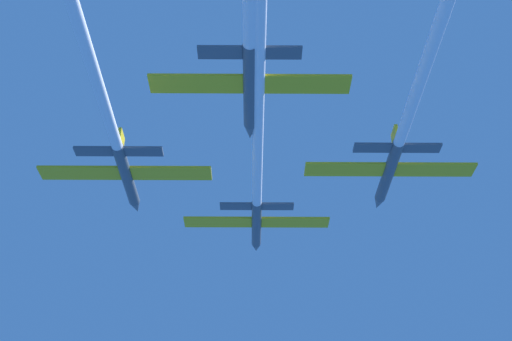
% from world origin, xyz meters
% --- Properties ---
extents(jet_lead, '(14.71, 54.59, 2.44)m').
position_xyz_m(jet_lead, '(0.24, -17.11, 0.58)').
color(jet_lead, '#4C5660').
extents(jet_left_wing, '(14.71, 55.25, 2.44)m').
position_xyz_m(jet_left_wing, '(-11.07, -28.71, -0.60)').
color(jet_left_wing, '#4C5660').
extents(jet_right_wing, '(14.71, 53.26, 2.44)m').
position_xyz_m(jet_right_wing, '(11.69, -27.62, -0.03)').
color(jet_right_wing, '#4C5660').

